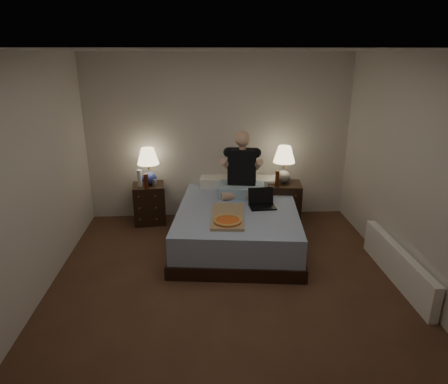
{
  "coord_description": "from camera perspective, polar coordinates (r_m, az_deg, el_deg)",
  "views": [
    {
      "loc": [
        -0.28,
        -3.75,
        2.48
      ],
      "look_at": [
        0.0,
        0.9,
        0.85
      ],
      "focal_mm": 32.0,
      "sensor_mm": 36.0,
      "label": 1
    }
  ],
  "objects": [
    {
      "name": "floor",
      "position": [
        4.5,
        0.71,
        -14.13
      ],
      "size": [
        4.0,
        4.5,
        0.0
      ],
      "primitive_type": "cube",
      "color": "brown",
      "rests_on": "ground"
    },
    {
      "name": "ceiling",
      "position": [
        3.76,
        0.87,
        19.59
      ],
      "size": [
        4.0,
        4.5,
        0.0
      ],
      "primitive_type": "cube",
      "rotation": [
        3.14,
        0.0,
        0.0
      ],
      "color": "white",
      "rests_on": "ground"
    },
    {
      "name": "wall_back",
      "position": [
        6.13,
        -0.76,
        7.73
      ],
      "size": [
        4.0,
        0.0,
        2.5
      ],
      "primitive_type": "cube",
      "rotation": [
        1.57,
        0.0,
        0.0
      ],
      "color": "silver",
      "rests_on": "ground"
    },
    {
      "name": "wall_front",
      "position": [
        1.96,
        5.89,
        -19.83
      ],
      "size": [
        4.0,
        0.0,
        2.5
      ],
      "primitive_type": "cube",
      "rotation": [
        -1.57,
        0.0,
        0.0
      ],
      "color": "silver",
      "rests_on": "ground"
    },
    {
      "name": "wall_left",
      "position": [
        4.3,
        -26.84,
        0.53
      ],
      "size": [
        0.0,
        4.5,
        2.5
      ],
      "primitive_type": "cube",
      "rotation": [
        1.57,
        0.0,
        1.57
      ],
      "color": "silver",
      "rests_on": "ground"
    },
    {
      "name": "wall_right",
      "position": [
        4.56,
        26.76,
        1.5
      ],
      "size": [
        0.0,
        4.5,
        2.5
      ],
      "primitive_type": "cube",
      "rotation": [
        1.57,
        0.0,
        -1.57
      ],
      "color": "silver",
      "rests_on": "ground"
    },
    {
      "name": "bed",
      "position": [
        5.49,
        1.95,
        -4.54
      ],
      "size": [
        1.79,
        2.25,
        0.52
      ],
      "primitive_type": "cube",
      "rotation": [
        0.0,
        0.0,
        -0.11
      ],
      "color": "#5C7AB9",
      "rests_on": "floor"
    },
    {
      "name": "nightstand_left",
      "position": [
        6.2,
        -10.6,
        -1.62
      ],
      "size": [
        0.51,
        0.47,
        0.6
      ],
      "primitive_type": "cube",
      "rotation": [
        0.0,
        0.0,
        0.12
      ],
      "color": "black",
      "rests_on": "floor"
    },
    {
      "name": "nightstand_right",
      "position": [
        6.11,
        8.51,
        -1.62
      ],
      "size": [
        0.54,
        0.49,
        0.64
      ],
      "primitive_type": "cube",
      "rotation": [
        0.0,
        0.0,
        -0.11
      ],
      "color": "black",
      "rests_on": "floor"
    },
    {
      "name": "lamp_left",
      "position": [
        6.03,
        -10.73,
        3.6
      ],
      "size": [
        0.32,
        0.32,
        0.56
      ],
      "primitive_type": null,
      "rotation": [
        0.0,
        0.0,
        -0.01
      ],
      "color": "navy",
      "rests_on": "nightstand_left"
    },
    {
      "name": "lamp_right",
      "position": [
        5.96,
        8.54,
        3.88
      ],
      "size": [
        0.36,
        0.36,
        0.56
      ],
      "primitive_type": null,
      "rotation": [
        0.0,
        0.0,
        0.12
      ],
      "color": "gray",
      "rests_on": "nightstand_right"
    },
    {
      "name": "water_bottle",
      "position": [
        6.01,
        -11.96,
        1.94
      ],
      "size": [
        0.07,
        0.07,
        0.25
      ],
      "primitive_type": "cylinder",
      "color": "white",
      "rests_on": "nightstand_left"
    },
    {
      "name": "soda_can",
      "position": [
        6.0,
        -9.91,
        1.29
      ],
      "size": [
        0.07,
        0.07,
        0.1
      ],
      "primitive_type": "cylinder",
      "color": "beige",
      "rests_on": "nightstand_left"
    },
    {
      "name": "beer_bottle_left",
      "position": [
        5.88,
        -11.05,
        1.5
      ],
      "size": [
        0.06,
        0.06,
        0.23
      ],
      "primitive_type": "cylinder",
      "color": "#54200C",
      "rests_on": "nightstand_left"
    },
    {
      "name": "beer_bottle_right",
      "position": [
        5.85,
        7.62,
        1.95
      ],
      "size": [
        0.06,
        0.06,
        0.23
      ],
      "primitive_type": "cylinder",
      "color": "#4E1F0B",
      "rests_on": "nightstand_right"
    },
    {
      "name": "person",
      "position": [
        5.66,
        2.58,
        3.99
      ],
      "size": [
        0.73,
        0.62,
        0.93
      ],
      "primitive_type": null,
      "rotation": [
        0.0,
        0.0,
        -0.16
      ],
      "color": "black",
      "rests_on": "bed"
    },
    {
      "name": "laptop",
      "position": [
        5.31,
        5.55,
        -1.03
      ],
      "size": [
        0.36,
        0.3,
        0.24
      ],
      "primitive_type": null,
      "rotation": [
        0.0,
        0.0,
        0.07
      ],
      "color": "black",
      "rests_on": "bed"
    },
    {
      "name": "pizza_box",
      "position": [
        4.8,
        0.5,
        -4.24
      ],
      "size": [
        0.46,
        0.79,
        0.08
      ],
      "primitive_type": null,
      "rotation": [
        0.0,
        0.0,
        -0.09
      ],
      "color": "tan",
      "rests_on": "bed"
    },
    {
      "name": "radiator",
      "position": [
        5.01,
        23.51,
        -9.51
      ],
      "size": [
        0.1,
        1.6,
        0.4
      ],
      "primitive_type": "cube",
      "color": "white",
      "rests_on": "floor"
    }
  ]
}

